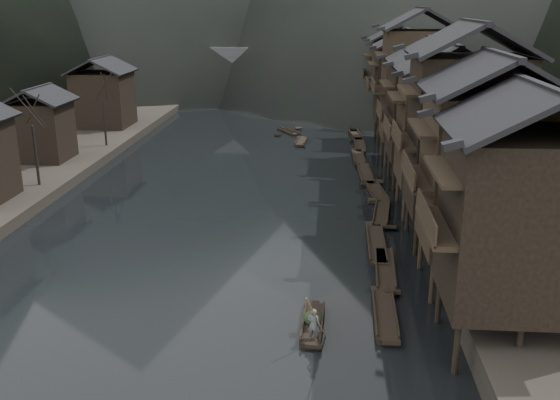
# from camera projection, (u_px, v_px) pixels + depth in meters

# --- Properties ---
(water) EXTENTS (300.00, 300.00, 0.00)m
(water) POSITION_uv_depth(u_px,v_px,m) (196.00, 271.00, 39.64)
(water) COLOR black
(water) RESTS_ON ground
(right_bank) EXTENTS (40.00, 200.00, 1.80)m
(right_bank) POSITION_uv_depth(u_px,v_px,m) (551.00, 136.00, 74.82)
(right_bank) COLOR #2D2823
(right_bank) RESTS_ON ground
(stilt_houses) EXTENTS (9.00, 67.60, 15.98)m
(stilt_houses) POSITION_uv_depth(u_px,v_px,m) (434.00, 92.00, 53.91)
(stilt_houses) COLOR black
(stilt_houses) RESTS_ON ground
(left_houses) EXTENTS (8.10, 53.20, 8.73)m
(left_houses) POSITION_uv_depth(u_px,v_px,m) (22.00, 120.00, 58.50)
(left_houses) COLOR black
(left_houses) RESTS_ON left_bank
(bare_trees) EXTENTS (3.76, 43.26, 7.52)m
(bare_trees) POSITION_uv_depth(u_px,v_px,m) (13.00, 130.00, 49.81)
(bare_trees) COLOR black
(bare_trees) RESTS_ON left_bank
(moored_sampans) EXTENTS (3.28, 73.24, 0.47)m
(moored_sampans) POSITION_uv_depth(u_px,v_px,m) (362.00, 164.00, 64.89)
(moored_sampans) COLOR black
(moored_sampans) RESTS_ON water
(midriver_boats) EXTENTS (10.93, 33.70, 0.45)m
(midriver_boats) POSITION_uv_depth(u_px,v_px,m) (280.00, 117.00, 90.64)
(midriver_boats) COLOR black
(midriver_boats) RESTS_ON water
(stone_bridge) EXTENTS (40.00, 6.00, 9.00)m
(stone_bridge) POSITION_uv_depth(u_px,v_px,m) (281.00, 70.00, 106.46)
(stone_bridge) COLOR #4C4C4F
(stone_bridge) RESTS_ON ground
(hero_sampan) EXTENTS (1.21, 4.89, 0.43)m
(hero_sampan) POSITION_uv_depth(u_px,v_px,m) (313.00, 324.00, 32.67)
(hero_sampan) COLOR black
(hero_sampan) RESTS_ON water
(cargo_heap) EXTENTS (1.07, 1.40, 0.64)m
(cargo_heap) POSITION_uv_depth(u_px,v_px,m) (313.00, 312.00, 32.72)
(cargo_heap) COLOR black
(cargo_heap) RESTS_ON hero_sampan
(boatman) EXTENTS (0.72, 0.54, 1.77)m
(boatman) POSITION_uv_depth(u_px,v_px,m) (314.00, 321.00, 30.71)
(boatman) COLOR #5D5D60
(boatman) RESTS_ON hero_sampan
(bamboo_pole) EXTENTS (1.19, 2.22, 3.60)m
(bamboo_pole) POSITION_uv_depth(u_px,v_px,m) (319.00, 271.00, 29.88)
(bamboo_pole) COLOR #8C7A51
(bamboo_pole) RESTS_ON boatman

